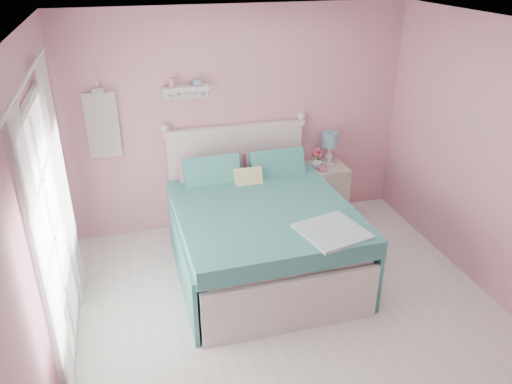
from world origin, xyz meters
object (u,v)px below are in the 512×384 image
table_lamp (330,142)px  vase (317,162)px  bed (259,232)px  nightstand (324,192)px  teacup (323,168)px

table_lamp → vase: 0.30m
bed → table_lamp: bed is taller
bed → vase: size_ratio=15.06×
vase → nightstand: bearing=5.3°
nightstand → teacup: (-0.09, -0.13, 0.39)m
bed → nightstand: bed is taller
table_lamp → teacup: (-0.16, -0.21, -0.24)m
nightstand → table_lamp: table_lamp is taller
nightstand → bed: bearing=-142.5°
bed → teacup: size_ratio=21.88×
bed → vase: 1.32m
vase → teacup: bearing=-75.1°
nightstand → teacup: teacup is taller
bed → nightstand: bearing=36.4°
nightstand → vase: (-0.12, -0.01, 0.43)m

